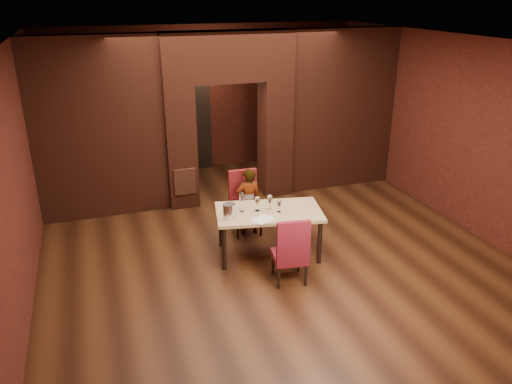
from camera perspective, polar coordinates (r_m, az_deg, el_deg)
floor at (r=8.33m, az=0.84°, el=-5.59°), size 8.00×8.00×0.00m
ceiling at (r=7.40m, az=0.98°, el=16.91°), size 7.00×8.00×0.04m
wall_back at (r=11.45m, az=-5.94°, el=10.57°), size 7.00×0.04×3.20m
wall_front at (r=4.47m, az=18.62°, el=-9.75°), size 7.00×0.04×3.20m
wall_left at (r=7.37m, az=-25.67°, el=1.92°), size 0.04×8.00×3.20m
wall_right at (r=9.44m, az=21.48°, el=6.66°), size 0.04×8.00×3.20m
pillar_left at (r=9.47m, az=-8.67°, el=5.17°), size 0.55×0.55×2.30m
pillar_right at (r=9.96m, az=2.18°, el=6.25°), size 0.55×0.55×2.30m
lintel at (r=9.35m, az=-3.32°, el=15.20°), size 2.45×0.55×0.90m
wing_wall_left at (r=9.23m, az=-17.53°, el=6.84°), size 2.28×0.35×3.20m
wing_wall_right at (r=10.42m, az=9.60°, el=9.23°), size 2.28×0.35×3.20m
vent_panel at (r=9.39m, az=-8.13°, el=1.17°), size 0.40×0.03×0.50m
rear_door at (r=11.43m, az=-7.73°, el=7.64°), size 0.90×0.08×2.10m
rear_door_frame at (r=11.39m, az=-7.69°, el=7.59°), size 1.02×0.04×2.22m
dining_table at (r=7.76m, az=1.45°, el=-4.67°), size 1.74×1.19×0.75m
chair_far at (r=8.40m, az=-1.16°, el=-1.31°), size 0.50×0.50×1.07m
chair_near at (r=7.05m, az=3.87°, el=-6.46°), size 0.52×0.52×1.01m
person_seated at (r=8.34m, az=-0.87°, el=-1.11°), size 0.43×0.29×1.16m
wine_glass_a at (r=7.55m, az=0.15°, el=-1.41°), size 0.09×0.09×0.22m
wine_glass_b at (r=7.62m, az=1.57°, el=-1.20°), size 0.09×0.09×0.22m
wine_glass_c at (r=7.53m, az=2.66°, el=-1.64°), size 0.07×0.07×0.18m
tasting_sheet at (r=7.31m, az=0.74°, el=-3.15°), size 0.36×0.34×0.00m
wine_bucket at (r=7.32m, az=-3.07°, el=-2.19°), size 0.19×0.19×0.23m
water_bottle at (r=7.53m, az=-1.65°, el=-1.12°), size 0.07×0.07×0.31m
potted_plant at (r=8.98m, az=3.79°, el=-2.04°), size 0.48×0.47×0.41m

